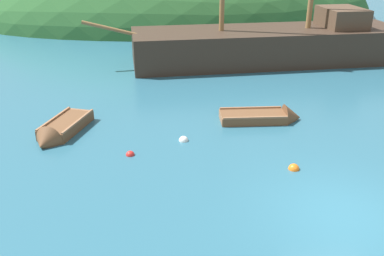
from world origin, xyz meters
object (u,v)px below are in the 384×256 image
(sailing_ship, at_px, (270,50))
(buoy_white, at_px, (184,141))
(rowboat_far, at_px, (266,118))
(rowboat_near_dock, at_px, (60,131))
(buoy_orange, at_px, (294,169))
(buoy_red, at_px, (130,155))

(sailing_ship, xyz_separation_m, buoy_white, (-5.73, -10.45, -0.72))
(rowboat_far, relative_size, buoy_white, 9.42)
(rowboat_near_dock, height_order, buoy_orange, rowboat_near_dock)
(rowboat_far, relative_size, buoy_orange, 9.22)
(buoy_orange, bearing_deg, rowboat_near_dock, 157.98)
(rowboat_far, xyz_separation_m, buoy_red, (-5.30, -2.60, -0.11))
(rowboat_near_dock, xyz_separation_m, buoy_white, (4.55, -0.87, -0.14))
(sailing_ship, distance_m, buoy_orange, 13.02)
(sailing_ship, relative_size, rowboat_near_dock, 5.76)
(sailing_ship, relative_size, rowboat_far, 5.69)
(sailing_ship, height_order, buoy_red, sailing_ship)
(buoy_white, bearing_deg, rowboat_far, 25.28)
(rowboat_far, height_order, buoy_orange, rowboat_far)
(buoy_white, bearing_deg, rowboat_near_dock, 169.24)
(sailing_ship, relative_size, buoy_white, 53.59)
(sailing_ship, distance_m, buoy_white, 11.94)
(sailing_ship, height_order, rowboat_near_dock, sailing_ship)
(buoy_orange, relative_size, buoy_red, 1.19)
(rowboat_near_dock, xyz_separation_m, buoy_red, (2.69, -1.85, -0.14))
(sailing_ship, xyz_separation_m, buoy_orange, (-2.36, -12.79, -0.72))
(rowboat_near_dock, bearing_deg, buoy_orange, 86.38)
(rowboat_far, distance_m, buoy_white, 3.80)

